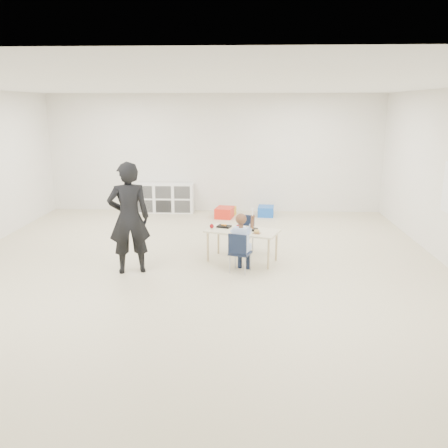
{
  "coord_description": "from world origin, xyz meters",
  "views": [
    {
      "loc": [
        0.74,
        -6.9,
        2.52
      ],
      "look_at": [
        0.44,
        -0.24,
        0.85
      ],
      "focal_mm": 38.0,
      "sensor_mm": 36.0,
      "label": 1
    }
  ],
  "objects_px": {
    "cubby_shelf": "(165,198)",
    "chair_near": "(240,252)",
    "child": "(240,241)",
    "table": "(242,245)",
    "adult": "(129,218)"
  },
  "relations": [
    {
      "from": "child",
      "to": "cubby_shelf",
      "type": "xyz_separation_m",
      "value": [
        -1.88,
        4.19,
        -0.15
      ]
    },
    {
      "from": "cubby_shelf",
      "to": "adult",
      "type": "xyz_separation_m",
      "value": [
        0.18,
        -4.26,
        0.51
      ]
    },
    {
      "from": "cubby_shelf",
      "to": "adult",
      "type": "distance_m",
      "value": 4.3
    },
    {
      "from": "child",
      "to": "cubby_shelf",
      "type": "bearing_deg",
      "value": 133.25
    },
    {
      "from": "table",
      "to": "adult",
      "type": "bearing_deg",
      "value": -141.58
    },
    {
      "from": "table",
      "to": "chair_near",
      "type": "distance_m",
      "value": 0.53
    },
    {
      "from": "child",
      "to": "adult",
      "type": "xyz_separation_m",
      "value": [
        -1.7,
        -0.07,
        0.36
      ]
    },
    {
      "from": "table",
      "to": "adult",
      "type": "relative_size",
      "value": 0.75
    },
    {
      "from": "child",
      "to": "chair_near",
      "type": "bearing_deg",
      "value": 0.0
    },
    {
      "from": "chair_near",
      "to": "cubby_shelf",
      "type": "distance_m",
      "value": 4.59
    },
    {
      "from": "cubby_shelf",
      "to": "chair_near",
      "type": "bearing_deg",
      "value": -65.87
    },
    {
      "from": "table",
      "to": "cubby_shelf",
      "type": "height_order",
      "value": "cubby_shelf"
    },
    {
      "from": "child",
      "to": "cubby_shelf",
      "type": "distance_m",
      "value": 4.59
    },
    {
      "from": "chair_near",
      "to": "cubby_shelf",
      "type": "bearing_deg",
      "value": 133.25
    },
    {
      "from": "table",
      "to": "child",
      "type": "relative_size",
      "value": 1.28
    }
  ]
}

